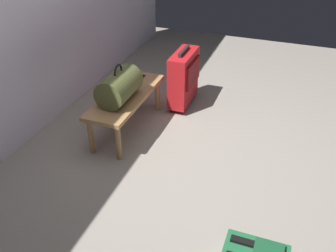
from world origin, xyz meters
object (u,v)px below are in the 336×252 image
at_px(cell_phone, 138,76).
at_px(duffel_bag_olive, 119,87).
at_px(bench, 126,100).
at_px(suitcase_upright_red, 184,77).

bearing_deg(cell_phone, duffel_bag_olive, -173.21).
relative_size(bench, duffel_bag_olive, 2.27).
bearing_deg(suitcase_upright_red, duffel_bag_olive, 155.40).
height_order(bench, cell_phone, cell_phone).
relative_size(duffel_bag_olive, cell_phone, 3.06).
bearing_deg(cell_phone, bench, -171.35).
bearing_deg(bench, duffel_bag_olive, -180.00).
xyz_separation_m(duffel_bag_olive, cell_phone, (0.50, 0.06, -0.13)).
xyz_separation_m(duffel_bag_olive, suitcase_upright_red, (0.75, -0.34, -0.19)).
distance_m(bench, duffel_bag_olive, 0.22).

